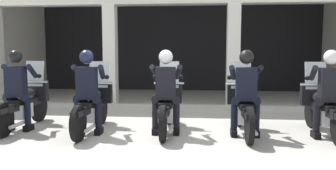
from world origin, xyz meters
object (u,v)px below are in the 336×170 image
at_px(motorcycle_far_right, 322,108).
at_px(police_officer_far_right, 329,86).
at_px(motorcycle_left, 93,105).
at_px(motorcycle_far_left, 25,103).
at_px(police_officer_far_left, 17,83).
at_px(motorcycle_right, 243,107).
at_px(motorcycle_center, 167,105).
at_px(police_officer_right, 246,86).
at_px(police_officer_left, 88,85).
at_px(police_officer_center, 166,85).

relative_size(motorcycle_far_right, police_officer_far_right, 1.29).
bearing_deg(police_officer_far_right, motorcycle_left, 171.62).
distance_m(motorcycle_far_left, police_officer_far_left, 0.52).
height_order(motorcycle_right, police_officer_far_right, police_officer_far_right).
xyz_separation_m(motorcycle_center, motorcycle_far_right, (2.92, -0.04, 0.00)).
relative_size(motorcycle_left, police_officer_right, 1.29).
relative_size(motorcycle_far_left, police_officer_far_left, 1.29).
relative_size(motorcycle_center, police_officer_far_right, 1.29).
bearing_deg(motorcycle_center, police_officer_right, -19.17).
bearing_deg(police_officer_left, motorcycle_far_left, 159.01).
xyz_separation_m(police_officer_left, police_officer_far_right, (4.37, 0.08, 0.00)).
distance_m(police_officer_center, police_officer_right, 1.46).
distance_m(motorcycle_left, motorcycle_center, 1.46).
relative_size(police_officer_right, motorcycle_far_right, 0.78).
xyz_separation_m(police_officer_far_left, motorcycle_left, (1.46, 0.14, -0.44)).
bearing_deg(police_officer_left, motorcycle_far_right, 0.06).
height_order(police_officer_center, motorcycle_right, police_officer_center).
distance_m(police_officer_left, motorcycle_far_right, 4.41).
distance_m(police_officer_far_left, police_officer_right, 4.37).
bearing_deg(motorcycle_far_right, police_officer_center, 179.08).
distance_m(motorcycle_right, police_officer_far_right, 1.55).
height_order(motorcycle_far_left, motorcycle_far_right, same).
height_order(police_officer_right, police_officer_far_right, same).
distance_m(police_officer_right, police_officer_far_right, 1.46).
height_order(motorcycle_left, police_officer_right, police_officer_right).
height_order(police_officer_far_left, police_officer_left, same).
relative_size(motorcycle_right, motorcycle_far_right, 1.00).
bearing_deg(police_officer_far_left, police_officer_right, -13.11).
xyz_separation_m(motorcycle_far_left, motorcycle_center, (2.92, -0.02, 0.00)).
bearing_deg(motorcycle_far_left, motorcycle_far_right, -12.95).
xyz_separation_m(police_officer_right, police_officer_far_right, (1.46, -0.00, 0.00)).
bearing_deg(motorcycle_far_left, police_officer_left, -28.64).
bearing_deg(motorcycle_far_left, motorcycle_right, -13.11).
xyz_separation_m(motorcycle_far_left, police_officer_far_left, (-0.00, -0.28, 0.44)).
xyz_separation_m(motorcycle_center, police_officer_far_right, (2.91, -0.32, 0.44)).
bearing_deg(motorcycle_center, motorcycle_left, 177.86).
bearing_deg(motorcycle_right, motorcycle_far_left, 176.60).
height_order(police_officer_center, police_officer_far_right, same).
xyz_separation_m(motorcycle_left, motorcycle_center, (1.46, 0.12, 0.00)).
bearing_deg(motorcycle_right, motorcycle_left, 179.01).
height_order(motorcycle_far_left, motorcycle_right, same).
relative_size(police_officer_left, police_officer_far_right, 1.00).
bearing_deg(police_officer_center, motorcycle_far_left, 167.18).
xyz_separation_m(motorcycle_far_left, motorcycle_left, (1.46, -0.14, 0.00)).
distance_m(police_officer_far_left, motorcycle_left, 1.53).
relative_size(police_officer_far_left, police_officer_right, 1.00).
xyz_separation_m(police_officer_center, motorcycle_right, (1.46, 0.25, -0.44)).
distance_m(police_officer_left, police_officer_right, 2.92).
bearing_deg(motorcycle_right, motorcycle_center, 175.97).
height_order(motorcycle_far_left, police_officer_right, police_officer_right).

